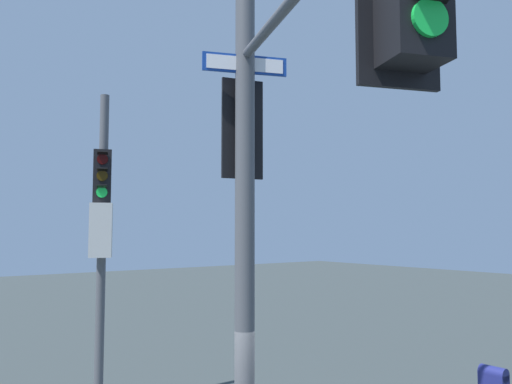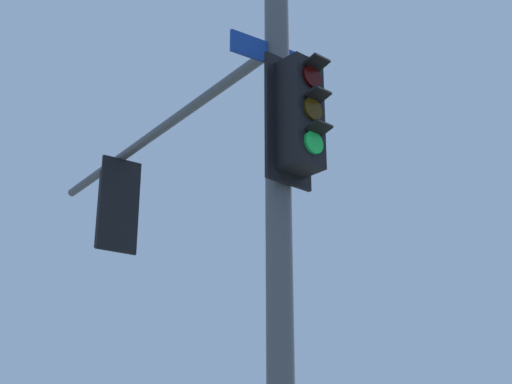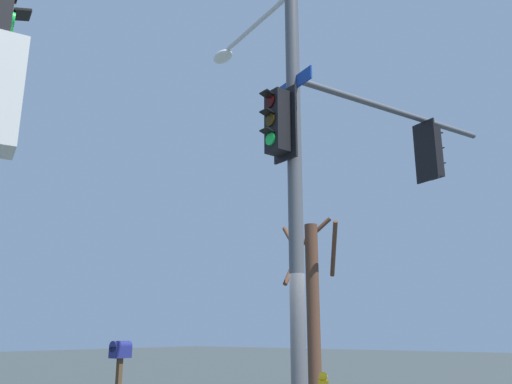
% 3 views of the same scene
% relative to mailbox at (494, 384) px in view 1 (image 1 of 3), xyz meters
% --- Properties ---
extents(main_signal_pole_assembly, '(5.54, 4.60, 8.27)m').
position_rel_mailbox_xyz_m(main_signal_pole_assembly, '(0.24, -4.99, 3.75)').
color(main_signal_pole_assembly, '#4C4F54').
rests_on(main_signal_pole_assembly, ground).
extents(secondary_pole_assembly, '(0.77, 0.62, 6.63)m').
position_rel_mailbox_xyz_m(secondary_pole_assembly, '(-5.71, -4.79, 2.69)').
color(secondary_pole_assembly, '#4C4F54').
rests_on(secondary_pole_assembly, ground).
extents(mailbox, '(0.44, 0.24, 1.41)m').
position_rel_mailbox_xyz_m(mailbox, '(0.00, 0.00, 0.00)').
color(mailbox, '#4C3823').
rests_on(mailbox, ground).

